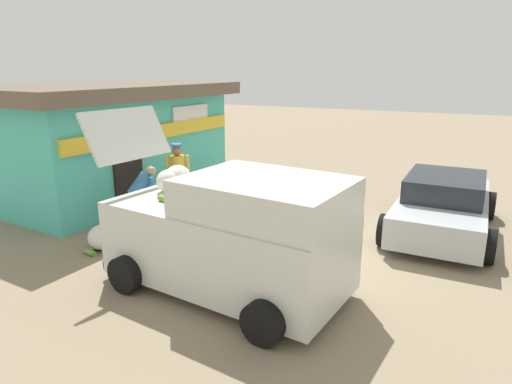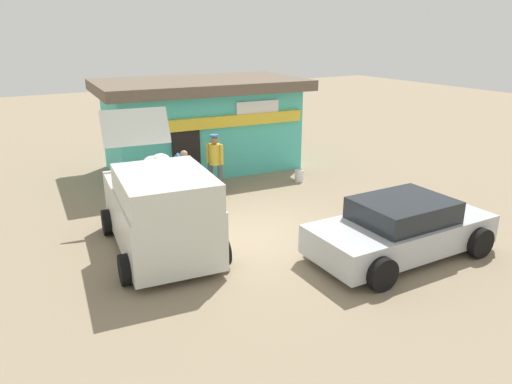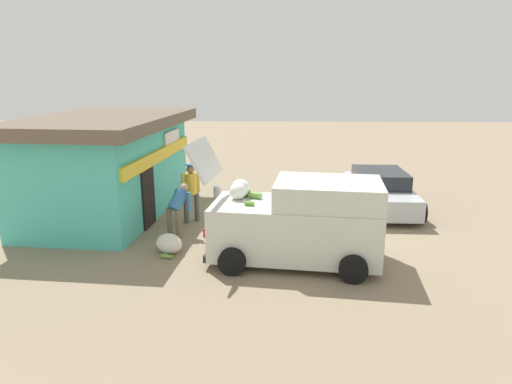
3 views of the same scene
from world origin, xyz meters
name	(u,v)px [view 2 (image 2 of 3)]	position (x,y,z in m)	size (l,w,h in m)	color
ground_plane	(261,234)	(0.00, 0.00, 0.00)	(60.00, 60.00, 0.00)	gray
storefront_bar	(202,123)	(1.24, 6.08, 1.59)	(7.17, 4.47, 3.06)	#4CC6B7
delivery_van	(160,209)	(-2.35, 0.34, 0.98)	(2.56, 4.47, 2.81)	silver
parked_sedan	(401,229)	(2.04, -2.48, 0.61)	(4.17, 2.16, 1.27)	#B2B7BC
vendor_standing	(215,159)	(0.44, 3.38, 1.02)	(0.47, 0.49, 1.77)	#4C4C51
customer_bending	(176,169)	(-0.75, 3.54, 0.84)	(0.70, 0.66, 1.41)	#726047
unloaded_banana_pile	(135,197)	(-1.98, 3.53, 0.23)	(0.94, 0.92, 0.48)	silver
paint_bucket	(299,176)	(3.21, 2.96, 0.19)	(0.27, 0.27, 0.39)	silver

